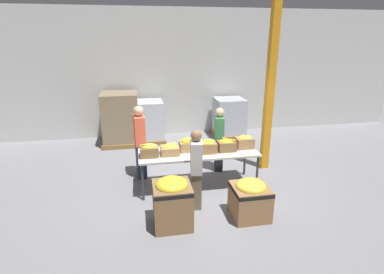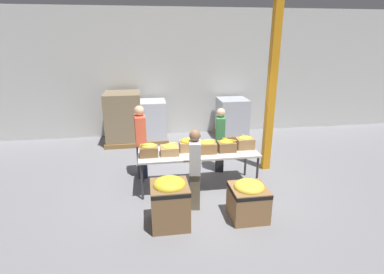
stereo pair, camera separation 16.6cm
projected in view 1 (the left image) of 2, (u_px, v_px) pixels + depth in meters
The scene contains 18 objects.
ground_plane at pixel (198, 186), 6.61m from camera, with size 30.00×30.00×0.00m, color gray.
wall_back at pixel (174, 74), 9.64m from camera, with size 16.00×0.08×4.00m.
sorting_table at pixel (198, 154), 6.37m from camera, with size 2.52×0.88×0.82m.
banana_box_0 at pixel (149, 150), 6.06m from camera, with size 0.38×0.28×0.28m.
banana_box_1 at pixel (170, 149), 6.17m from camera, with size 0.37×0.34×0.22m.
banana_box_2 at pixel (188, 144), 6.36m from camera, with size 0.38×0.30×0.28m.
banana_box_3 at pixel (207, 146), 6.28m from camera, with size 0.37×0.31×0.27m.
banana_box_4 at pixel (227, 145), 6.37m from camera, with size 0.39×0.30×0.27m.
banana_box_5 at pixel (245, 142), 6.52m from camera, with size 0.37×0.27×0.29m.
volunteer_0 at pixel (219, 140), 7.22m from camera, with size 0.29×0.45×1.55m.
volunteer_1 at pixel (196, 170), 5.60m from camera, with size 0.26×0.44×1.54m.
volunteer_2 at pixel (140, 142), 6.83m from camera, with size 0.27×0.47×1.69m.
donation_bin_0 at pixel (172, 201), 5.11m from camera, with size 0.65×0.65×0.89m.
donation_bin_1 at pixel (250, 198), 5.38m from camera, with size 0.64×0.64×0.73m.
support_pillar at pixel (270, 88), 6.94m from camera, with size 0.18×0.18×4.00m.
pallet_stack_0 at pixel (148, 122), 9.28m from camera, with size 1.00×1.00×1.27m.
pallet_stack_1 at pixel (121, 119), 9.04m from camera, with size 1.15×1.15×1.56m.
pallet_stack_2 at pixel (229, 118), 9.78m from camera, with size 1.00×1.00×1.25m.
Camera 1 is at (-1.20, -5.80, 3.13)m, focal length 28.00 mm.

